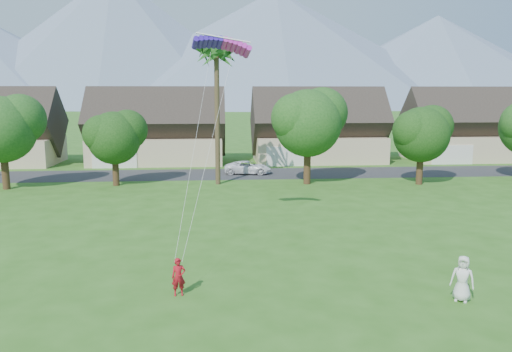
{
  "coord_description": "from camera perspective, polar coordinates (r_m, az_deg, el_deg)",
  "views": [
    {
      "loc": [
        -1.99,
        -15.78,
        8.13
      ],
      "look_at": [
        0.0,
        10.0,
        3.8
      ],
      "focal_mm": 35.0,
      "sensor_mm": 36.0,
      "label": 1
    }
  ],
  "objects": [
    {
      "name": "tree_row",
      "position": [
        43.82,
        -3.31,
        5.25
      ],
      "size": [
        62.27,
        6.67,
        8.45
      ],
      "color": "#47301C",
      "rests_on": "ground"
    },
    {
      "name": "parafoil_kite",
      "position": [
        27.6,
        -3.9,
        14.94
      ],
      "size": [
        3.14,
        1.14,
        0.5
      ],
      "rotation": [
        0.0,
        0.0,
        0.1
      ],
      "color": "#3616AC",
      "rests_on": "ground"
    },
    {
      "name": "parked_car",
      "position": [
        50.43,
        -0.93,
        0.98
      ],
      "size": [
        4.93,
        2.82,
        1.29
      ],
      "primitive_type": "imported",
      "rotation": [
        0.0,
        0.0,
        1.42
      ],
      "color": "white",
      "rests_on": "ground"
    },
    {
      "name": "street",
      "position": [
        50.47,
        -2.1,
        0.24
      ],
      "size": [
        90.0,
        7.0,
        0.01
      ],
      "primitive_type": "cube",
      "color": "#2D2D30",
      "rests_on": "ground"
    },
    {
      "name": "kite_flyer",
      "position": [
        20.78,
        -8.84,
        -11.33
      ],
      "size": [
        0.63,
        0.47,
        1.56
      ],
      "primitive_type": "imported",
      "rotation": [
        0.0,
        0.0,
        0.18
      ],
      "color": "#A1121C",
      "rests_on": "ground"
    },
    {
      "name": "fan_palm",
      "position": [
        44.43,
        -4.56,
        14.22
      ],
      "size": [
        3.0,
        3.0,
        13.8
      ],
      "color": "#4C3D26",
      "rests_on": "ground"
    },
    {
      "name": "watcher",
      "position": [
        21.57,
        22.53,
        -10.77
      ],
      "size": [
        1.07,
        0.98,
        1.84
      ],
      "primitive_type": "imported",
      "rotation": [
        0.0,
        0.0,
        -0.58
      ],
      "color": "silver",
      "rests_on": "ground"
    },
    {
      "name": "ground",
      "position": [
        17.86,
        2.6,
        -17.58
      ],
      "size": [
        500.0,
        500.0,
        0.0
      ],
      "primitive_type": "plane",
      "color": "#2D6019",
      "rests_on": "ground"
    },
    {
      "name": "mountain_ridge",
      "position": [
        276.85,
        -1.9,
        13.85
      ],
      "size": [
        540.0,
        240.0,
        70.0
      ],
      "color": "slate",
      "rests_on": "ground"
    },
    {
      "name": "houses_row",
      "position": [
        59.01,
        -2.0,
        4.95
      ],
      "size": [
        72.75,
        8.19,
        8.86
      ],
      "color": "beige",
      "rests_on": "ground"
    }
  ]
}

